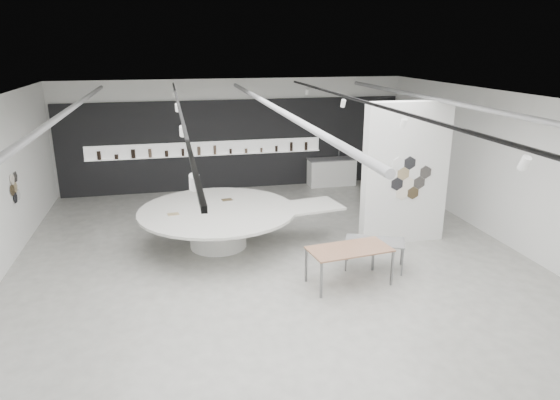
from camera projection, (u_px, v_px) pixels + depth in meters
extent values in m
cube|color=#A9A9A0|center=(278.00, 269.00, 11.40)|extent=(12.00, 14.00, 0.01)
cube|color=silver|center=(278.00, 100.00, 10.26)|extent=(12.00, 14.00, 0.01)
cube|color=white|center=(235.00, 134.00, 17.35)|extent=(12.00, 0.01, 3.80)
cube|color=white|center=(520.00, 174.00, 12.08)|extent=(0.01, 14.00, 3.80)
cylinder|color=#939396|center=(66.00, 112.00, 9.90)|extent=(0.12, 12.00, 0.12)
cylinder|color=#939396|center=(273.00, 107.00, 10.78)|extent=(0.12, 12.00, 0.12)
cylinder|color=#939396|center=(448.00, 102.00, 11.65)|extent=(0.12, 12.00, 0.12)
cube|color=black|center=(179.00, 108.00, 9.87)|extent=(0.05, 13.00, 0.06)
cylinder|color=white|center=(194.00, 182.00, 5.27)|extent=(0.11, 0.18, 0.21)
cylinder|color=white|center=(183.00, 131.00, 8.34)|extent=(0.11, 0.18, 0.21)
cylinder|color=white|center=(178.00, 108.00, 11.41)|extent=(0.11, 0.18, 0.21)
cylinder|color=white|center=(175.00, 94.00, 14.49)|extent=(0.11, 0.18, 0.21)
cube|color=black|center=(369.00, 103.00, 10.70)|extent=(0.05, 13.00, 0.06)
cylinder|color=white|center=(524.00, 163.00, 6.10)|extent=(0.11, 0.18, 0.21)
cylinder|color=white|center=(403.00, 123.00, 9.18)|extent=(0.11, 0.18, 0.21)
cylinder|color=white|center=(343.00, 103.00, 12.25)|extent=(0.11, 0.18, 0.21)
cylinder|color=white|center=(307.00, 91.00, 15.32)|extent=(0.11, 0.18, 0.21)
cylinder|color=black|center=(15.00, 198.00, 12.08)|extent=(0.03, 0.28, 0.28)
cylinder|color=white|center=(18.00, 195.00, 12.32)|extent=(0.03, 0.28, 0.28)
cylinder|color=#97835C|center=(15.00, 187.00, 12.13)|extent=(0.03, 0.28, 0.28)
cylinder|color=#463923|center=(12.00, 190.00, 11.89)|extent=(0.03, 0.28, 0.28)
cylinder|color=silver|center=(12.00, 180.00, 11.94)|extent=(0.03, 0.28, 0.28)
cylinder|color=black|center=(15.00, 177.00, 12.18)|extent=(0.03, 0.28, 0.28)
cube|color=black|center=(235.00, 145.00, 17.39)|extent=(11.80, 0.10, 3.10)
cube|color=white|center=(207.00, 148.00, 17.14)|extent=(8.00, 0.06, 0.46)
cube|color=white|center=(207.00, 155.00, 17.15)|extent=(8.00, 0.18, 0.02)
cylinder|color=black|center=(99.00, 155.00, 16.37)|extent=(0.13, 0.13, 0.29)
cylinder|color=black|center=(116.00, 157.00, 16.50)|extent=(0.13, 0.13, 0.15)
cylinder|color=black|center=(133.00, 154.00, 16.59)|extent=(0.14, 0.14, 0.30)
cylinder|color=brown|center=(150.00, 153.00, 16.71)|extent=(0.12, 0.12, 0.29)
cylinder|color=black|center=(167.00, 154.00, 16.83)|extent=(0.12, 0.12, 0.21)
cylinder|color=black|center=(183.00, 152.00, 16.94)|extent=(0.10, 0.10, 0.25)
cylinder|color=brown|center=(199.00, 151.00, 17.05)|extent=(0.12, 0.12, 0.30)
cylinder|color=brown|center=(215.00, 150.00, 17.16)|extent=(0.10, 0.10, 0.31)
cylinder|color=black|center=(231.00, 151.00, 17.29)|extent=(0.09, 0.09, 0.17)
cylinder|color=brown|center=(246.00, 151.00, 17.41)|extent=(0.10, 0.10, 0.16)
cylinder|color=brown|center=(261.00, 150.00, 17.52)|extent=(0.09, 0.09, 0.15)
cylinder|color=black|center=(276.00, 149.00, 17.63)|extent=(0.09, 0.09, 0.21)
cylinder|color=black|center=(291.00, 147.00, 17.72)|extent=(0.11, 0.11, 0.31)
cylinder|color=black|center=(306.00, 146.00, 17.84)|extent=(0.11, 0.11, 0.29)
cube|color=white|center=(405.00, 174.00, 12.52)|extent=(2.20, 0.35, 3.60)
cylinder|color=silver|center=(408.00, 183.00, 12.40)|extent=(0.34, 0.03, 0.34)
cylinder|color=black|center=(419.00, 183.00, 12.46)|extent=(0.34, 0.03, 0.34)
cylinder|color=black|center=(397.00, 184.00, 12.34)|extent=(0.34, 0.03, 0.34)
cylinder|color=white|center=(414.00, 173.00, 12.35)|extent=(0.34, 0.03, 0.34)
cylinder|color=#97835C|center=(403.00, 174.00, 12.29)|extent=(0.34, 0.03, 0.34)
cylinder|color=#463923|center=(413.00, 193.00, 12.51)|extent=(0.34, 0.03, 0.34)
cylinder|color=silver|center=(402.00, 194.00, 12.45)|extent=(0.34, 0.03, 0.34)
cylinder|color=black|center=(425.00, 172.00, 12.42)|extent=(0.34, 0.03, 0.34)
cylinder|color=black|center=(410.00, 163.00, 12.25)|extent=(0.34, 0.03, 0.34)
cylinder|color=white|center=(399.00, 164.00, 12.18)|extent=(0.34, 0.03, 0.34)
cylinder|color=white|center=(218.00, 229.00, 12.55)|extent=(1.62, 1.62, 0.92)
cylinder|color=silver|center=(217.00, 210.00, 12.40)|extent=(4.48, 4.48, 0.07)
cube|color=silver|center=(306.00, 207.00, 12.68)|extent=(1.89, 1.35, 0.06)
cube|color=#97835C|center=(173.00, 214.00, 12.00)|extent=(0.30, 0.24, 0.01)
cube|color=#463923|center=(227.00, 200.00, 13.12)|extent=(0.30, 0.24, 0.01)
cube|color=#94674C|center=(350.00, 249.00, 10.48)|extent=(1.83, 1.08, 0.03)
cube|color=slate|center=(321.00, 280.00, 9.98)|extent=(0.05, 0.05, 0.78)
cube|color=slate|center=(306.00, 265.00, 10.68)|extent=(0.05, 0.05, 0.78)
cube|color=slate|center=(392.00, 268.00, 10.52)|extent=(0.05, 0.05, 0.78)
cube|color=slate|center=(373.00, 254.00, 11.22)|extent=(0.05, 0.05, 0.78)
cube|color=gray|center=(375.00, 241.00, 11.25)|extent=(1.46, 1.13, 0.03)
cube|color=slate|center=(346.00, 258.00, 11.19)|extent=(0.05, 0.05, 0.64)
cube|color=slate|center=(348.00, 248.00, 11.74)|extent=(0.05, 0.05, 0.64)
cube|color=slate|center=(402.00, 262.00, 10.97)|extent=(0.05, 0.05, 0.64)
cube|color=slate|center=(401.00, 252.00, 11.51)|extent=(0.05, 0.05, 0.64)
cube|color=white|center=(331.00, 172.00, 18.03)|extent=(1.69, 0.65, 0.95)
cube|color=gray|center=(332.00, 159.00, 17.89)|extent=(1.73, 0.69, 0.03)
cylinder|color=silver|center=(339.00, 152.00, 18.04)|extent=(0.03, 0.03, 0.38)
cylinder|color=silver|center=(337.00, 147.00, 17.97)|extent=(0.17, 0.03, 0.03)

